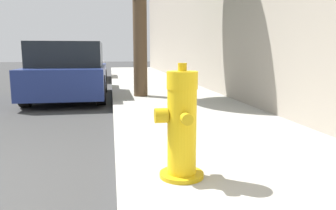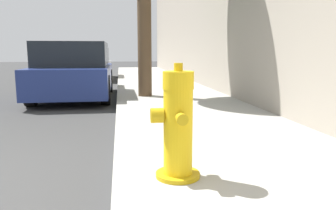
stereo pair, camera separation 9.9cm
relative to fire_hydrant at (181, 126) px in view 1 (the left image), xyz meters
The scene contains 4 objects.
sidewalk_slab 0.94m from the fire_hydrant, 12.29° to the right, with size 2.62×40.00×0.16m.
fire_hydrant is the anchor object (origin of this frame).
parked_car_near 6.26m from the fire_hydrant, 104.67° to the left, with size 1.81×3.84×1.42m.
parked_car_mid 12.21m from the fire_hydrant, 98.35° to the left, with size 1.84×3.95×1.36m.
Camera 1 is at (1.93, -2.36, 1.18)m, focal length 35.00 mm.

